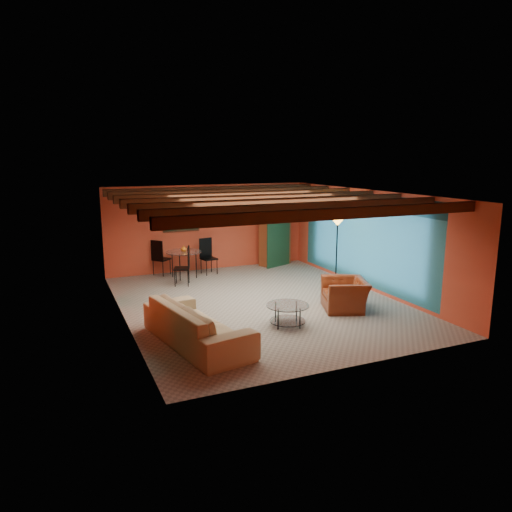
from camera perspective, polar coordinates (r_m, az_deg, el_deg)
name	(u,v)px	position (r m, az deg, el deg)	size (l,w,h in m)	color
room	(257,207)	(11.52, 0.18, 5.82)	(6.52, 8.01, 2.71)	gray
sofa	(197,324)	(9.34, -7.07, -8.06)	(2.77, 1.08, 0.81)	tan
armchair	(345,294)	(11.51, 10.59, -4.53)	(1.12, 0.98, 0.73)	maroon
coffee_table	(288,315)	(10.32, 3.79, -7.04)	(0.92, 0.92, 0.47)	silver
dining_table	(184,260)	(14.35, -8.59, -0.42)	(2.14, 2.14, 1.11)	white
armoire	(275,238)	(15.86, 2.29, 2.18)	(1.04, 0.51, 1.82)	brown
floor_lamp	(337,252)	(13.39, 9.60, 0.46)	(0.39, 0.39, 1.93)	black
ceiling_fan	(259,208)	(11.42, 0.40, 5.76)	(1.50, 1.50, 0.44)	#472614
painting	(181,220)	(14.94, -8.94, 4.31)	(1.05, 0.03, 0.65)	black
potted_plant	(275,203)	(15.71, 2.32, 6.33)	(0.44, 0.38, 0.49)	#26661E
vase	(183,238)	(14.23, -8.67, 2.12)	(0.17, 0.17, 0.18)	orange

